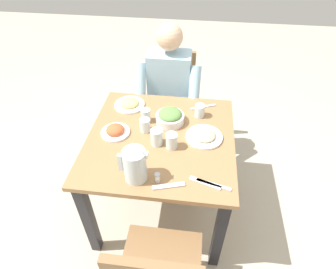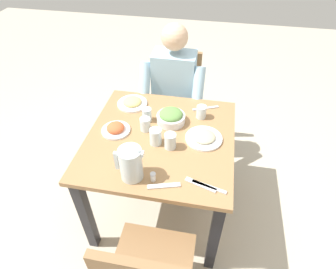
{
  "view_description": "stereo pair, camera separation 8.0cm",
  "coord_description": "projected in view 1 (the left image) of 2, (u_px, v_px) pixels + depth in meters",
  "views": [
    {
      "loc": [
        -0.2,
        1.27,
        1.87
      ],
      "look_at": [
        -0.04,
        -0.05,
        0.69
      ],
      "focal_mm": 30.19,
      "sensor_mm": 36.0,
      "label": 1
    },
    {
      "loc": [
        -0.28,
        1.25,
        1.87
      ],
      "look_at": [
        -0.04,
        -0.05,
        0.69
      ],
      "focal_mm": 30.19,
      "sensor_mm": 36.0,
      "label": 2
    }
  ],
  "objects": [
    {
      "name": "ground_plane",
      "position": [
        162.0,
        204.0,
        2.2
      ],
      "size": [
        8.0,
        8.0,
        0.0
      ],
      "primitive_type": "plane",
      "color": "#B7AD99"
    },
    {
      "name": "dining_table",
      "position": [
        161.0,
        151.0,
        1.81
      ],
      "size": [
        0.9,
        0.9,
        0.71
      ],
      "color": "#997047",
      "rests_on": "ground_plane"
    },
    {
      "name": "chair_near",
      "position": [
        171.0,
        97.0,
        2.43
      ],
      "size": [
        0.4,
        0.4,
        0.88
      ],
      "color": "olive",
      "rests_on": "ground_plane"
    },
    {
      "name": "diner_near",
      "position": [
        168.0,
        97.0,
        2.18
      ],
      "size": [
        0.48,
        0.53,
        1.17
      ],
      "color": "#9EC6E0",
      "rests_on": "ground_plane"
    },
    {
      "name": "water_pitcher",
      "position": [
        135.0,
        165.0,
        1.43
      ],
      "size": [
        0.16,
        0.12,
        0.19
      ],
      "color": "silver",
      "rests_on": "dining_table"
    },
    {
      "name": "salad_bowl",
      "position": [
        170.0,
        117.0,
        1.81
      ],
      "size": [
        0.18,
        0.18,
        0.09
      ],
      "color": "white",
      "rests_on": "dining_table"
    },
    {
      "name": "plate_fries",
      "position": [
        129.0,
        104.0,
        1.96
      ],
      "size": [
        0.21,
        0.21,
        0.05
      ],
      "color": "white",
      "rests_on": "dining_table"
    },
    {
      "name": "plate_beans",
      "position": [
        204.0,
        136.0,
        1.72
      ],
      "size": [
        0.22,
        0.22,
        0.04
      ],
      "color": "white",
      "rests_on": "dining_table"
    },
    {
      "name": "plate_rice_curry",
      "position": [
        115.0,
        130.0,
        1.75
      ],
      "size": [
        0.18,
        0.18,
        0.06
      ],
      "color": "white",
      "rests_on": "dining_table"
    },
    {
      "name": "water_glass_near_left",
      "position": [
        146.0,
        115.0,
        1.82
      ],
      "size": [
        0.06,
        0.06,
        0.09
      ],
      "primitive_type": "cylinder",
      "color": "silver",
      "rests_on": "dining_table"
    },
    {
      "name": "water_glass_far_left",
      "position": [
        157.0,
        137.0,
        1.65
      ],
      "size": [
        0.07,
        0.07,
        0.1
      ],
      "primitive_type": "cylinder",
      "color": "silver",
      "rests_on": "dining_table"
    },
    {
      "name": "water_glass_far_right",
      "position": [
        145.0,
        125.0,
        1.75
      ],
      "size": [
        0.07,
        0.07,
        0.09
      ],
      "primitive_type": "cylinder",
      "color": "silver",
      "rests_on": "dining_table"
    },
    {
      "name": "water_glass_by_pitcher",
      "position": [
        172.0,
        141.0,
        1.63
      ],
      "size": [
        0.07,
        0.07,
        0.1
      ],
      "primitive_type": "cylinder",
      "color": "silver",
      "rests_on": "dining_table"
    },
    {
      "name": "water_glass_center",
      "position": [
        200.0,
        111.0,
        1.86
      ],
      "size": [
        0.07,
        0.07,
        0.09
      ],
      "primitive_type": "cylinder",
      "color": "silver",
      "rests_on": "dining_table"
    },
    {
      "name": "salt_shaker",
      "position": [
        157.0,
        177.0,
        1.46
      ],
      "size": [
        0.03,
        0.03,
        0.05
      ],
      "color": "white",
      "rests_on": "dining_table"
    },
    {
      "name": "fork_near",
      "position": [
        169.0,
        186.0,
        1.44
      ],
      "size": [
        0.17,
        0.07,
        0.01
      ],
      "primitive_type": "cube",
      "rotation": [
        0.0,
        0.0,
        0.28
      ],
      "color": "silver",
      "rests_on": "dining_table"
    },
    {
      "name": "knife_near",
      "position": [
        214.0,
        185.0,
        1.45
      ],
      "size": [
        0.18,
        0.06,
        0.01
      ],
      "primitive_type": "cube",
      "rotation": [
        0.0,
        0.0,
        -0.25
      ],
      "color": "silver",
      "rests_on": "dining_table"
    },
    {
      "name": "fork_far",
      "position": [
        205.0,
        183.0,
        1.46
      ],
      "size": [
        0.17,
        0.08,
        0.01
      ],
      "primitive_type": "cube",
      "rotation": [
        0.0,
        0.0,
        -0.31
      ],
      "color": "silver",
      "rests_on": "dining_table"
    },
    {
      "name": "knife_far",
      "position": [
        203.0,
        107.0,
        1.96
      ],
      "size": [
        0.18,
        0.09,
        0.01
      ],
      "primitive_type": "cube",
      "rotation": [
        0.0,
        0.0,
        0.4
      ],
      "color": "silver",
      "rests_on": "dining_table"
    }
  ]
}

